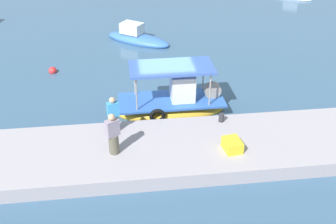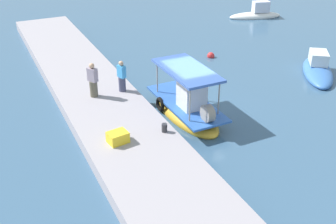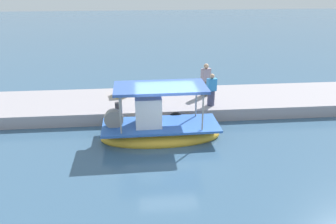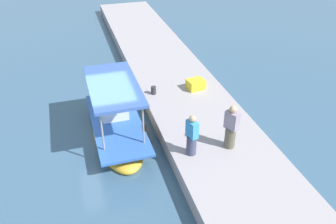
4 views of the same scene
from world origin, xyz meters
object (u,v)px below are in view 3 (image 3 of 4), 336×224
at_px(fisherman_near_bollard, 206,81).
at_px(mooring_bollard, 117,106).
at_px(fisherman_by_crate, 211,91).
at_px(main_fishing_boat, 159,129).
at_px(cargo_crate, 120,92).

height_order(fisherman_near_bollard, mooring_bollard, fisherman_near_bollard).
bearing_deg(fisherman_near_bollard, mooring_bollard, 20.01).
relative_size(fisherman_near_bollard, mooring_bollard, 4.67).
bearing_deg(fisherman_near_bollard, fisherman_by_crate, 89.62).
distance_m(main_fishing_boat, fisherman_near_bollard, 4.78).
bearing_deg(cargo_crate, main_fishing_boat, 113.36).
bearing_deg(fisherman_by_crate, main_fishing_boat, 39.02).
bearing_deg(fisherman_by_crate, cargo_crate, -22.17).
height_order(main_fishing_boat, cargo_crate, main_fishing_boat).
height_order(main_fishing_boat, mooring_bollard, main_fishing_boat).
distance_m(fisherman_near_bollard, mooring_bollard, 4.99).
xyz_separation_m(main_fishing_boat, cargo_crate, (1.78, -4.13, 0.38)).
distance_m(fisherman_near_bollard, cargo_crate, 4.64).
relative_size(main_fishing_boat, mooring_bollard, 13.95).
distance_m(fisherman_near_bollard, fisherman_by_crate, 1.49).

